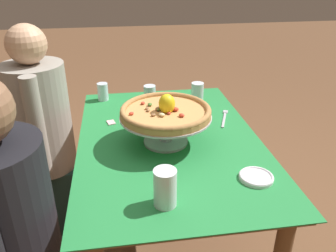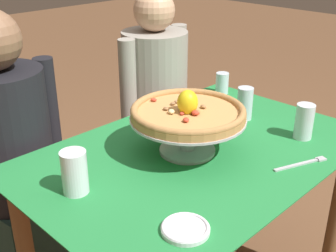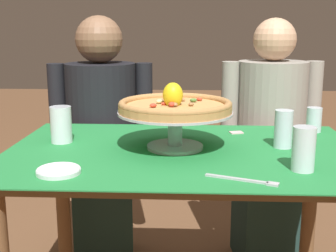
{
  "view_description": "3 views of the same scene",
  "coord_description": "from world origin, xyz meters",
  "views": [
    {
      "loc": [
        -1.34,
        0.21,
        1.5
      ],
      "look_at": [
        0.01,
        0.0,
        0.82
      ],
      "focal_mm": 36.69,
      "sensor_mm": 36.0,
      "label": 1
    },
    {
      "loc": [
        -1.02,
        -0.87,
        1.47
      ],
      "look_at": [
        -0.05,
        0.1,
        0.84
      ],
      "focal_mm": 46.22,
      "sensor_mm": 36.0,
      "label": 2
    },
    {
      "loc": [
        0.02,
        -1.48,
        1.17
      ],
      "look_at": [
        -0.05,
        -0.02,
        0.85
      ],
      "focal_mm": 47.78,
      "sensor_mm": 36.0,
      "label": 3
    }
  ],
  "objects": [
    {
      "name": "dinner_fork",
      "position": [
        0.17,
        -0.31,
        0.76
      ],
      "size": [
        0.2,
        0.09,
        0.01
      ],
      "color": "#B7B7C1",
      "rests_on": "dining_table"
    },
    {
      "name": "water_glass_front_right",
      "position": [
        0.35,
        -0.21,
        0.82
      ],
      "size": [
        0.07,
        0.07,
        0.13
      ],
      "color": "silver",
      "rests_on": "dining_table"
    },
    {
      "name": "dining_table",
      "position": [
        0.0,
        0.0,
        0.64
      ],
      "size": [
        1.22,
        0.81,
        0.76
      ],
      "color": "brown",
      "rests_on": "ground"
    },
    {
      "name": "sugar_packet",
      "position": [
        0.2,
        0.26,
        0.76
      ],
      "size": [
        0.06,
        0.05,
        0.0
      ],
      "primitive_type": "cube",
      "rotation": [
        0.0,
        0.0,
        0.25
      ],
      "color": "beige",
      "rests_on": "dining_table"
    },
    {
      "name": "pizza",
      "position": [
        -0.03,
        0.02,
        0.91
      ],
      "size": [
        0.39,
        0.39,
        0.1
      ],
      "color": "tan",
      "rests_on": "pizza_stand"
    },
    {
      "name": "water_glass_back_right",
      "position": [
        0.52,
        0.3,
        0.8
      ],
      "size": [
        0.06,
        0.06,
        0.1
      ],
      "color": "silver",
      "rests_on": "dining_table"
    },
    {
      "name": "side_plate",
      "position": [
        -0.36,
        -0.27,
        0.77
      ],
      "size": [
        0.13,
        0.13,
        0.02
      ],
      "color": "white",
      "rests_on": "dining_table"
    },
    {
      "name": "diner_left",
      "position": [
        -0.41,
        0.61,
        0.59
      ],
      "size": [
        0.49,
        0.37,
        1.22
      ],
      "color": "#1E3833",
      "rests_on": "ground"
    },
    {
      "name": "water_glass_side_right",
      "position": [
        0.34,
        0.05,
        0.82
      ],
      "size": [
        0.06,
        0.06,
        0.13
      ],
      "color": "silver",
      "rests_on": "dining_table"
    },
    {
      "name": "water_glass_side_left",
      "position": [
        -0.45,
        0.08,
        0.82
      ],
      "size": [
        0.08,
        0.08,
        0.13
      ],
      "color": "white",
      "rests_on": "dining_table"
    },
    {
      "name": "pizza_stand",
      "position": [
        -0.03,
        0.02,
        0.85
      ],
      "size": [
        0.39,
        0.39,
        0.13
      ],
      "color": "#B7B7C1",
      "rests_on": "dining_table"
    },
    {
      "name": "diner_right",
      "position": [
        0.41,
        0.64,
        0.58
      ],
      "size": [
        0.48,
        0.36,
        1.21
      ],
      "color": "#1E3833",
      "rests_on": "ground"
    }
  ]
}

